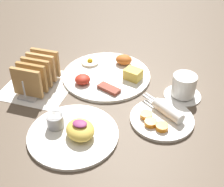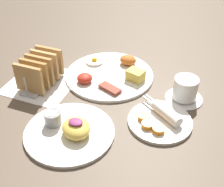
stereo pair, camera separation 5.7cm
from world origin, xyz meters
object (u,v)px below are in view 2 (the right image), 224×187
at_px(coffee_cup, 185,90).
at_px(toast_rack, 40,70).
at_px(plate_breakfast, 111,74).
at_px(plate_condiments, 160,120).
at_px(plate_foreground, 69,130).

bearing_deg(coffee_cup, toast_rack, -169.15).
xyz_separation_m(plate_breakfast, toast_rack, (-0.20, -0.13, 0.04)).
relative_size(plate_condiments, plate_foreground, 0.74).
height_order(plate_foreground, coffee_cup, coffee_cup).
bearing_deg(plate_foreground, coffee_cup, 45.92).
bearing_deg(toast_rack, coffee_cup, 10.85).
distance_m(plate_condiments, plate_foreground, 0.26).
xyz_separation_m(plate_condiments, coffee_cup, (0.04, 0.14, 0.03)).
distance_m(plate_breakfast, coffee_cup, 0.27).
bearing_deg(plate_condiments, coffee_cup, 72.79).
bearing_deg(plate_foreground, plate_breakfast, 90.06).
relative_size(plate_condiments, toast_rack, 1.04).
bearing_deg(toast_rack, plate_breakfast, 31.65).
distance_m(plate_foreground, toast_rack, 0.28).
relative_size(plate_breakfast, plate_foreground, 1.22).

